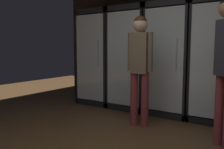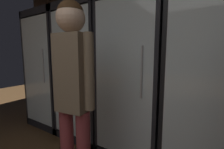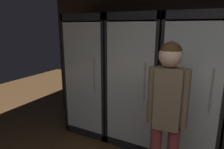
{
  "view_description": "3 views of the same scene",
  "coord_description": "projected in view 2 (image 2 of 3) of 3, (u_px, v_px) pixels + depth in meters",
  "views": [
    {
      "loc": [
        1.05,
        -1.34,
        1.15
      ],
      "look_at": [
        -1.38,
        2.25,
        0.67
      ],
      "focal_mm": 38.64,
      "sensor_mm": 36.0,
      "label": 1
    },
    {
      "loc": [
        0.29,
        0.97,
        1.22
      ],
      "look_at": [
        -0.52,
        2.28,
        1.02
      ],
      "focal_mm": 24.05,
      "sensor_mm": 36.0,
      "label": 2
    },
    {
      "loc": [
        -0.19,
        -0.01,
        1.74
      ],
      "look_at": [
        -1.56,
        2.53,
        1.04
      ],
      "focal_mm": 31.93,
      "sensor_mm": 36.0,
      "label": 3
    }
  ],
  "objects": [
    {
      "name": "cooler_right",
      "position": [
        208.0,
        84.0,
        1.47
      ],
      "size": [
        0.74,
        0.67,
        1.91
      ],
      "color": "black",
      "rests_on": "ground"
    },
    {
      "name": "cooler_left",
      "position": [
        89.0,
        74.0,
        2.27
      ],
      "size": [
        0.74,
        0.67,
        1.91
      ],
      "color": "black",
      "rests_on": "ground"
    },
    {
      "name": "shopper_near",
      "position": [
        73.0,
        85.0,
        1.16
      ],
      "size": [
        0.37,
        0.21,
        1.61
      ],
      "color": "brown",
      "rests_on": "ground"
    },
    {
      "name": "cooler_far_left",
      "position": [
        56.0,
        71.0,
        2.67
      ],
      "size": [
        0.74,
        0.67,
        1.91
      ],
      "color": "black",
      "rests_on": "ground"
    },
    {
      "name": "cooler_center",
      "position": [
        135.0,
        78.0,
        1.87
      ],
      "size": [
        0.74,
        0.67,
        1.91
      ],
      "color": "black",
      "rests_on": "ground"
    },
    {
      "name": "wall_back",
      "position": [
        180.0,
        40.0,
        1.86
      ],
      "size": [
        6.0,
        0.06,
        2.8
      ],
      "primitive_type": "cube",
      "color": "black",
      "rests_on": "ground"
    }
  ]
}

